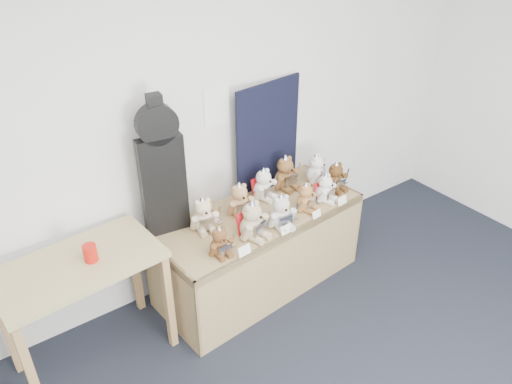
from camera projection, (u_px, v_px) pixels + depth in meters
room_shell at (217, 107)px, 3.59m from camera, size 6.00×6.00×6.00m
display_table at (264, 233)px, 3.80m from camera, size 1.68×0.80×0.68m
side_table at (81, 279)px, 3.10m from camera, size 1.03×0.62×0.83m
guitar_case at (162, 168)px, 3.33m from camera, size 0.32×0.13×1.02m
navy_board at (268, 135)px, 3.93m from camera, size 0.65×0.10×0.87m
red_cup at (90, 253)px, 3.02m from camera, size 0.08×0.08×0.11m
teddy_front_far_left at (220, 242)px, 3.30m from camera, size 0.19×0.15×0.24m
teddy_front_left at (253, 222)px, 3.45m from camera, size 0.27×0.24×0.32m
teddy_front_centre at (281, 213)px, 3.56m from camera, size 0.24×0.20×0.29m
teddy_front_right at (306, 198)px, 3.76m from camera, size 0.21×0.19×0.25m
teddy_front_far_right at (325, 189)px, 3.87m from camera, size 0.21×0.20×0.25m
teddy_front_end at (336, 178)px, 4.01m from camera, size 0.22×0.17×0.27m
teddy_back_left at (204, 216)px, 3.53m from camera, size 0.23×0.21×0.29m
teddy_back_centre_left at (240, 201)px, 3.70m from camera, size 0.23×0.19×0.28m
teddy_back_centre_right at (264, 185)px, 3.90m from camera, size 0.24×0.21×0.28m
teddy_back_right at (286, 174)px, 4.02m from camera, size 0.26×0.22×0.31m
teddy_back_end at (316, 170)px, 4.12m from camera, size 0.23×0.23×0.28m
teddy_back_far_left at (208, 213)px, 3.60m from camera, size 0.19×0.17×0.23m
entry_card_a at (244, 251)px, 3.31m from camera, size 0.10×0.03×0.07m
entry_card_b at (286, 229)px, 3.52m from camera, size 0.09×0.03×0.07m
entry_card_c at (317, 214)px, 3.70m from camera, size 0.08×0.02×0.06m
entry_card_d at (342, 200)px, 3.85m from camera, size 0.09×0.03×0.07m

